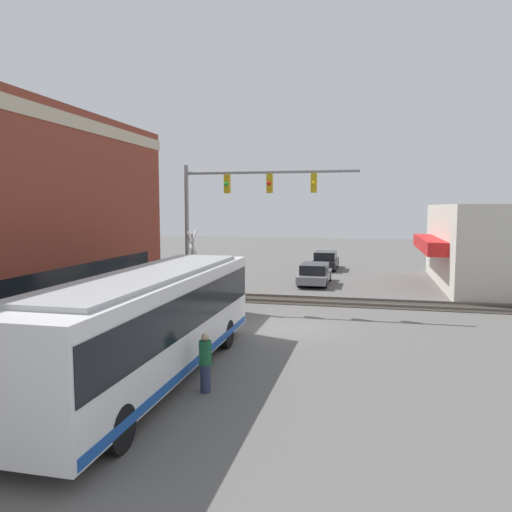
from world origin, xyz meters
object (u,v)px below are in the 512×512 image
(city_bus, at_px, (151,321))
(parked_car_black, at_px, (326,261))
(parked_car_grey, at_px, (315,274))
(pedestrian_near_bus, at_px, (205,362))
(crossing_signal, at_px, (192,259))
(pedestrian_at_crossing, at_px, (214,290))

(city_bus, height_order, parked_car_black, city_bus)
(city_bus, bearing_deg, parked_car_black, -5.51)
(parked_car_grey, bearing_deg, pedestrian_near_bus, 177.62)
(crossing_signal, height_order, pedestrian_near_bus, crossing_signal)
(city_bus, relative_size, crossing_signal, 3.09)
(parked_car_black, height_order, pedestrian_at_crossing, pedestrian_at_crossing)
(crossing_signal, height_order, parked_car_grey, crossing_signal)
(crossing_signal, relative_size, parked_car_grey, 0.78)
(city_bus, distance_m, pedestrian_at_crossing, 10.53)
(city_bus, distance_m, parked_car_black, 27.09)
(parked_car_black, bearing_deg, parked_car_grey, -180.00)
(city_bus, height_order, parked_car_grey, city_bus)
(crossing_signal, relative_size, pedestrian_at_crossing, 2.25)
(parked_car_black, relative_size, pedestrian_near_bus, 2.95)
(city_bus, height_order, pedestrian_at_crossing, city_bus)
(pedestrian_near_bus, bearing_deg, city_bus, 73.23)
(crossing_signal, bearing_deg, pedestrian_at_crossing, -117.99)
(city_bus, height_order, pedestrian_near_bus, city_bus)
(city_bus, bearing_deg, parked_car_grey, -7.81)
(city_bus, xyz_separation_m, pedestrian_near_bus, (-0.54, -1.79, -0.92))
(crossing_signal, relative_size, parked_car_black, 0.79)
(crossing_signal, distance_m, pedestrian_near_bus, 12.65)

